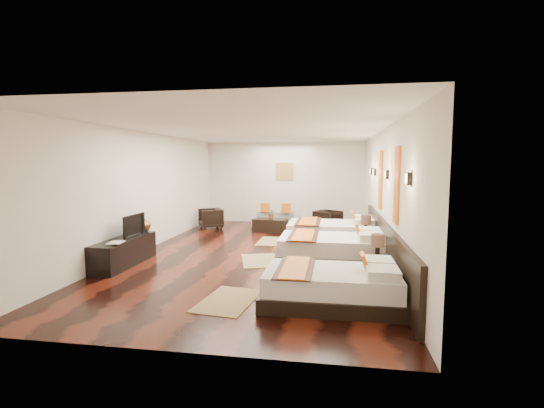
% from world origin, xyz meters
% --- Properties ---
extents(floor, '(5.50, 9.50, 0.01)m').
position_xyz_m(floor, '(0.00, 0.00, 0.00)').
color(floor, black).
rests_on(floor, ground).
extents(ceiling, '(5.50, 9.50, 0.01)m').
position_xyz_m(ceiling, '(0.00, 0.00, 2.80)').
color(ceiling, white).
rests_on(ceiling, floor).
extents(back_wall, '(5.50, 0.01, 2.80)m').
position_xyz_m(back_wall, '(0.00, 4.75, 1.40)').
color(back_wall, silver).
rests_on(back_wall, floor).
extents(left_wall, '(0.01, 9.50, 2.80)m').
position_xyz_m(left_wall, '(-2.75, 0.00, 1.40)').
color(left_wall, silver).
rests_on(left_wall, floor).
extents(right_wall, '(0.01, 9.50, 2.80)m').
position_xyz_m(right_wall, '(2.75, 0.00, 1.40)').
color(right_wall, silver).
rests_on(right_wall, floor).
extents(headboard_panel, '(0.08, 6.60, 0.90)m').
position_xyz_m(headboard_panel, '(2.71, -0.80, 0.45)').
color(headboard_panel, black).
rests_on(headboard_panel, floor).
extents(bed_near, '(2.03, 1.27, 0.77)m').
position_xyz_m(bed_near, '(1.70, -2.99, 0.26)').
color(bed_near, black).
rests_on(bed_near, floor).
extents(bed_mid, '(2.23, 1.40, 0.85)m').
position_xyz_m(bed_mid, '(1.70, -0.63, 0.29)').
color(bed_mid, black).
rests_on(bed_mid, floor).
extents(bed_far, '(2.30, 1.45, 0.88)m').
position_xyz_m(bed_far, '(1.70, 1.20, 0.30)').
color(bed_far, black).
rests_on(bed_far, floor).
extents(nightstand_a, '(0.44, 0.44, 0.86)m').
position_xyz_m(nightstand_a, '(2.44, -1.91, 0.30)').
color(nightstand_a, black).
rests_on(nightstand_a, floor).
extents(nightstand_b, '(0.44, 0.44, 0.88)m').
position_xyz_m(nightstand_b, '(2.44, 0.48, 0.31)').
color(nightstand_b, black).
rests_on(nightstand_b, floor).
extents(jute_mat_near, '(0.90, 1.29, 0.01)m').
position_xyz_m(jute_mat_near, '(0.14, -3.13, 0.01)').
color(jute_mat_near, '#967C4C').
rests_on(jute_mat_near, floor).
extents(jute_mat_mid, '(1.05, 1.36, 0.01)m').
position_xyz_m(jute_mat_mid, '(0.17, -0.70, 0.01)').
color(jute_mat_mid, '#967C4C').
rests_on(jute_mat_mid, floor).
extents(jute_mat_far, '(0.76, 1.21, 0.01)m').
position_xyz_m(jute_mat_far, '(0.12, 1.36, 0.01)').
color(jute_mat_far, '#967C4C').
rests_on(jute_mat_far, floor).
extents(tv_console, '(0.50, 1.80, 0.55)m').
position_xyz_m(tv_console, '(-2.50, -1.47, 0.28)').
color(tv_console, black).
rests_on(tv_console, floor).
extents(tv, '(0.11, 0.81, 0.47)m').
position_xyz_m(tv, '(-2.45, -1.27, 0.78)').
color(tv, black).
rests_on(tv, tv_console).
extents(book, '(0.31, 0.38, 0.03)m').
position_xyz_m(book, '(-2.50, -2.00, 0.57)').
color(book, black).
rests_on(book, tv_console).
extents(figurine, '(0.40, 0.40, 0.37)m').
position_xyz_m(figurine, '(-2.50, -0.67, 0.74)').
color(figurine, brown).
rests_on(figurine, tv_console).
extents(sofa, '(1.69, 0.93, 0.47)m').
position_xyz_m(sofa, '(-0.18, 3.81, 0.23)').
color(sofa, slate).
rests_on(sofa, floor).
extents(armchair_left, '(0.94, 0.94, 0.63)m').
position_xyz_m(armchair_left, '(-2.18, 3.13, 0.32)').
color(armchair_left, black).
rests_on(armchair_left, floor).
extents(armchair_right, '(0.97, 0.96, 0.64)m').
position_xyz_m(armchair_right, '(1.54, 3.24, 0.32)').
color(armchair_right, black).
rests_on(armchair_right, floor).
extents(coffee_table, '(1.06, 0.64, 0.40)m').
position_xyz_m(coffee_table, '(-0.18, 2.76, 0.20)').
color(coffee_table, black).
rests_on(coffee_table, floor).
extents(table_plant, '(0.33, 0.31, 0.30)m').
position_xyz_m(table_plant, '(-0.15, 2.76, 0.55)').
color(table_plant, '#2C5A1E').
rests_on(table_plant, coffee_table).
extents(orange_panel_a, '(0.04, 0.40, 1.30)m').
position_xyz_m(orange_panel_a, '(2.73, -1.90, 1.70)').
color(orange_panel_a, '#D86014').
rests_on(orange_panel_a, right_wall).
extents(orange_panel_b, '(0.04, 0.40, 1.30)m').
position_xyz_m(orange_panel_b, '(2.73, 0.30, 1.70)').
color(orange_panel_b, '#D86014').
rests_on(orange_panel_b, right_wall).
extents(sconce_near, '(0.07, 0.12, 0.18)m').
position_xyz_m(sconce_near, '(2.70, -3.00, 1.85)').
color(sconce_near, black).
rests_on(sconce_near, right_wall).
extents(sconce_mid, '(0.07, 0.12, 0.18)m').
position_xyz_m(sconce_mid, '(2.70, -0.80, 1.85)').
color(sconce_mid, black).
rests_on(sconce_mid, right_wall).
extents(sconce_far, '(0.07, 0.12, 0.18)m').
position_xyz_m(sconce_far, '(2.70, 1.40, 1.85)').
color(sconce_far, black).
rests_on(sconce_far, right_wall).
extents(sconce_lounge, '(0.07, 0.12, 0.18)m').
position_xyz_m(sconce_lounge, '(2.70, 2.30, 1.85)').
color(sconce_lounge, black).
rests_on(sconce_lounge, right_wall).
extents(gold_artwork, '(0.60, 0.04, 0.60)m').
position_xyz_m(gold_artwork, '(0.00, 4.73, 1.80)').
color(gold_artwork, '#AD873F').
rests_on(gold_artwork, back_wall).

